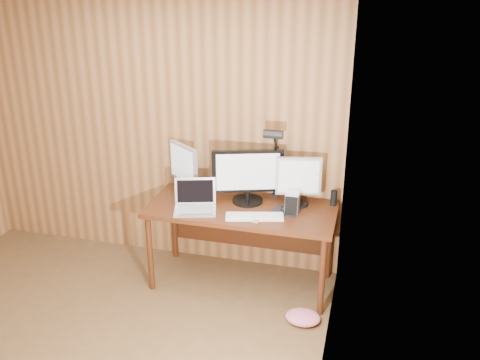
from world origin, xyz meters
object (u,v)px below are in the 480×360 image
at_px(monitor_left, 184,167).
at_px(hard_drive, 292,202).
at_px(monitor_right, 298,180).
at_px(mouse, 285,209).
at_px(desk_lamp, 274,153).
at_px(monitor_center, 248,175).
at_px(phone, 257,219).
at_px(desk, 244,216).
at_px(keyboard, 255,216).
at_px(laptop, 195,202).
at_px(speaker, 334,198).

distance_m(monitor_left, hard_drive, 1.04).
height_order(monitor_right, hard_drive, monitor_right).
bearing_deg(mouse, desk_lamp, 146.66).
bearing_deg(monitor_center, phone, -82.93).
distance_m(desk, keyboard, 0.32).
distance_m(monitor_center, phone, 0.44).
xyz_separation_m(monitor_right, keyboard, (-0.30, -0.33, -0.22)).
height_order(monitor_center, hard_drive, monitor_center).
bearing_deg(monitor_center, mouse, -35.78).
relative_size(keyboard, hard_drive, 2.86).
xyz_separation_m(desk, keyboard, (0.15, -0.24, 0.13)).
distance_m(desk, monitor_center, 0.37).
bearing_deg(mouse, monitor_center, -175.41).
bearing_deg(laptop, mouse, -6.13).
relative_size(monitor_left, laptop, 1.09).
distance_m(laptop, keyboard, 0.53).
xyz_separation_m(monitor_center, monitor_left, (-0.61, 0.08, -0.01)).
xyz_separation_m(monitor_left, desk_lamp, (0.82, 0.02, 0.19)).
bearing_deg(monitor_right, speaker, 1.25).
relative_size(desk, mouse, 13.54).
xyz_separation_m(monitor_right, laptop, (-0.82, -0.29, -0.17)).
distance_m(phone, desk_lamp, 0.61).
xyz_separation_m(desk, laptop, (-0.37, -0.20, 0.18)).
bearing_deg(desk, phone, -57.49).
height_order(monitor_left, desk_lamp, desk_lamp).
bearing_deg(laptop, desk, 11.74).
relative_size(laptop, desk_lamp, 0.58).
distance_m(desk, speaker, 0.79).
bearing_deg(keyboard, desk, 108.69).
distance_m(monitor_right, mouse, 0.27).
bearing_deg(monitor_right, hard_drive, -111.12).
height_order(monitor_left, phone, monitor_left).
bearing_deg(desk, keyboard, -57.50).
bearing_deg(laptop, hard_drive, -6.20).
distance_m(desk, laptop, 0.46).
bearing_deg(keyboard, phone, -71.27).
relative_size(desk, monitor_left, 3.59).
distance_m(mouse, desk_lamp, 0.48).
xyz_separation_m(keyboard, phone, (0.03, -0.04, -0.00)).
distance_m(monitor_left, mouse, 1.00).
bearing_deg(mouse, hard_drive, 31.48).
bearing_deg(desk, monitor_left, 167.94).
xyz_separation_m(monitor_right, desk_lamp, (-0.22, 0.05, 0.20)).
bearing_deg(monitor_center, monitor_right, -12.32).
height_order(monitor_left, laptop, monitor_left).
bearing_deg(monitor_left, phone, 9.40).
bearing_deg(phone, desk, 127.59).
relative_size(desk, speaker, 12.01).
bearing_deg(hard_drive, keyboard, -146.75).
height_order(monitor_right, laptop, monitor_right).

